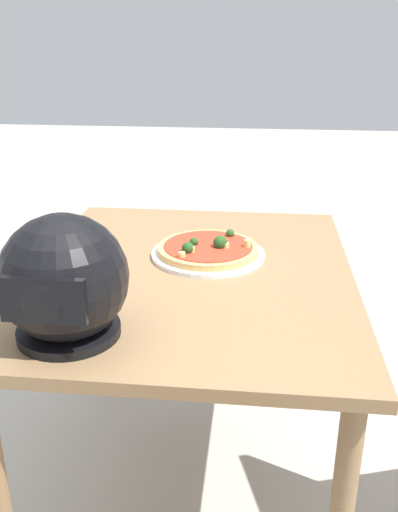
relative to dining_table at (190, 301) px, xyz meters
The scene contains 5 objects.
ground_plane 0.66m from the dining_table, ahead, with size 14.00×14.00×0.00m, color #B2ADA3.
dining_table is the anchor object (origin of this frame).
pizza_plate 0.15m from the dining_table, 111.60° to the right, with size 0.32×0.32×0.01m, color white.
pizza 0.16m from the dining_table, 112.08° to the right, with size 0.28×0.28×0.05m.
motorcycle_helmet 0.48m from the dining_table, 60.54° to the left, with size 0.26×0.26×0.26m.
Camera 1 is at (-0.17, 1.36, 1.34)m, focal length 39.10 mm.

